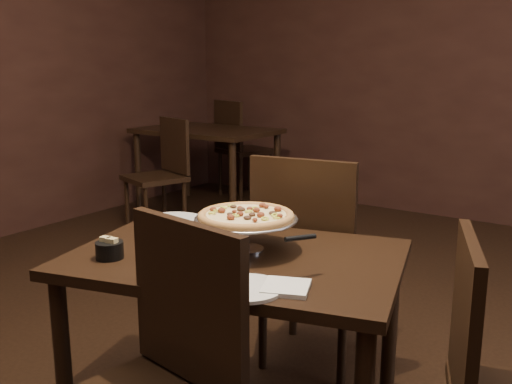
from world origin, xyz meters
The scene contains 15 objects.
room centered at (0.06, 0.03, 1.40)m, with size 6.04×7.04×2.84m.
dining_table centered at (-0.01, -0.04, 0.60)m, with size 1.26×0.99×0.69m.
background_table centered at (-2.20, 2.50, 0.66)m, with size 1.22×0.81×0.76m.
pizza_stand centered at (-0.01, 0.01, 0.82)m, with size 0.36×0.36×0.15m.
parmesan_shaker centered at (-0.11, -0.25, 0.74)m, with size 0.06×0.06×0.10m.
pepper_flake_shaker centered at (-0.19, -0.23, 0.74)m, with size 0.06×0.06×0.10m.
packet_caddy centered at (-0.34, -0.32, 0.73)m, with size 0.09×0.09×0.07m.
napkin_stack centered at (0.29, -0.22, 0.70)m, with size 0.13×0.13×0.01m, color white.
plate_left centered at (-0.46, 0.12, 0.70)m, with size 0.28×0.28×0.01m, color white.
plate_near centered at (0.20, -0.29, 0.70)m, with size 0.22×0.22×0.01m, color white.
serving_spatula centered at (0.27, -0.10, 0.81)m, with size 0.13×0.13×0.02m.
chair_far centered at (-0.03, 0.53, 0.53)m, with size 0.51×0.51×0.96m.
chair_near centered at (0.11, -0.58, 0.51)m, with size 0.50×0.50×0.93m.
bg_chair_far centered at (-2.28, 3.11, 0.54)m, with size 0.59×0.59×0.99m.
bg_chair_near centered at (-2.10, 1.80, 0.50)m, with size 0.54×0.54×0.91m.
Camera 1 is at (1.09, -1.55, 1.33)m, focal length 40.00 mm.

